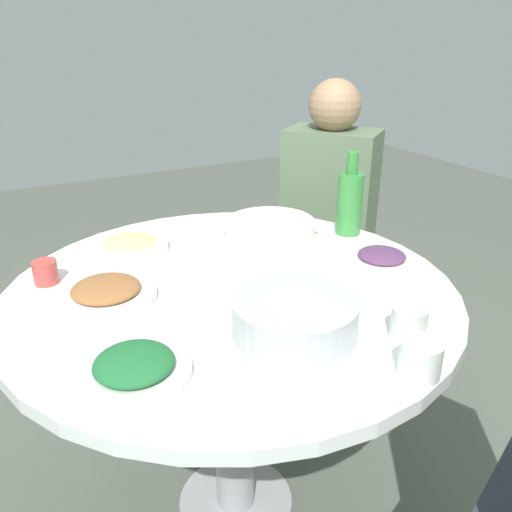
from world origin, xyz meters
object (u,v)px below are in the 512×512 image
at_px(rice_bowl, 295,316).
at_px(stool_for_diner_left, 322,318).
at_px(diner_left, 329,198).
at_px(tea_cup_side, 45,272).
at_px(round_dining_table, 232,329).
at_px(tea_cup_far, 409,323).
at_px(dish_noodles, 130,245).
at_px(dish_stirfry, 106,292).
at_px(dish_eggplant, 381,258).
at_px(dish_greens, 134,367).
at_px(soup_bowl, 270,230).
at_px(tea_cup_near, 420,359).
at_px(green_bottle, 350,201).

bearing_deg(rice_bowl, stool_for_diner_left, -39.56).
distance_m(stool_for_diner_left, diner_left, 0.54).
distance_m(tea_cup_side, diner_left, 1.11).
bearing_deg(tea_cup_side, rice_bowl, -139.41).
xyz_separation_m(round_dining_table, tea_cup_far, (-0.39, -0.22, 0.16)).
height_order(dish_noodles, tea_cup_side, tea_cup_side).
bearing_deg(dish_stirfry, stool_for_diner_left, -65.34).
bearing_deg(dish_eggplant, dish_greens, 103.57).
distance_m(dish_greens, tea_cup_side, 0.49).
height_order(soup_bowl, dish_noodles, soup_bowl).
relative_size(round_dining_table, dish_stirfry, 4.76).
relative_size(dish_greens, stool_for_diner_left, 0.49).
relative_size(tea_cup_far, stool_for_diner_left, 0.17).
bearing_deg(stool_for_diner_left, dish_stirfry, 114.66).
bearing_deg(stool_for_diner_left, tea_cup_near, 152.93).
bearing_deg(tea_cup_side, dish_stirfry, -144.24).
bearing_deg(tea_cup_far, soup_bowl, -1.96).
height_order(dish_eggplant, green_bottle, green_bottle).
xyz_separation_m(rice_bowl, dish_stirfry, (0.34, 0.31, -0.02)).
bearing_deg(tea_cup_near, dish_noodles, 20.51).
bearing_deg(dish_greens, diner_left, -52.09).
relative_size(rice_bowl, tea_cup_near, 3.36).
bearing_deg(dish_stirfry, dish_eggplant, -101.77).
bearing_deg(stool_for_diner_left, diner_left, 90.00).
bearing_deg(dish_greens, tea_cup_side, 10.27).
bearing_deg(rice_bowl, dish_greens, 87.63).
distance_m(soup_bowl, dish_eggplant, 0.35).
xyz_separation_m(dish_noodles, tea_cup_near, (-0.84, -0.31, 0.02)).
bearing_deg(dish_stirfry, rice_bowl, -137.38).
bearing_deg(stool_for_diner_left, rice_bowl, 140.44).
height_order(rice_bowl, stool_for_diner_left, rice_bowl).
bearing_deg(tea_cup_near, dish_stirfry, 37.71).
relative_size(rice_bowl, tea_cup_far, 3.55).
bearing_deg(dish_greens, tea_cup_far, -104.30).
bearing_deg(dish_stirfry, green_bottle, -84.04).
relative_size(rice_bowl, diner_left, 0.35).
bearing_deg(round_dining_table, dish_stirfry, 75.49).
bearing_deg(rice_bowl, tea_cup_far, -121.69).
xyz_separation_m(round_dining_table, dish_stirfry, (0.08, 0.29, 0.15)).
distance_m(round_dining_table, dish_noodles, 0.40).
bearing_deg(tea_cup_near, green_bottle, -26.81).
bearing_deg(diner_left, dish_stirfry, 114.66).
relative_size(round_dining_table, stool_for_diner_left, 2.57).
bearing_deg(tea_cup_near, dish_greens, 62.37).
bearing_deg(diner_left, soup_bowl, 123.92).
height_order(dish_stirfry, tea_cup_near, tea_cup_near).
relative_size(rice_bowl, dish_noodles, 1.22).
distance_m(tea_cup_far, diner_left, 1.01).
bearing_deg(tea_cup_side, soup_bowl, -90.24).
bearing_deg(tea_cup_side, tea_cup_near, -142.70).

